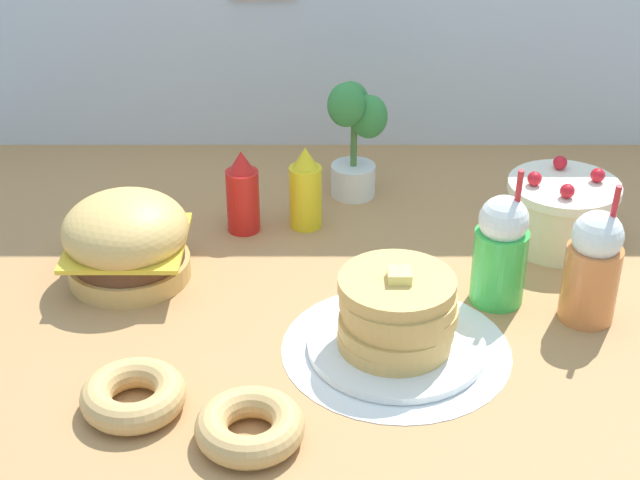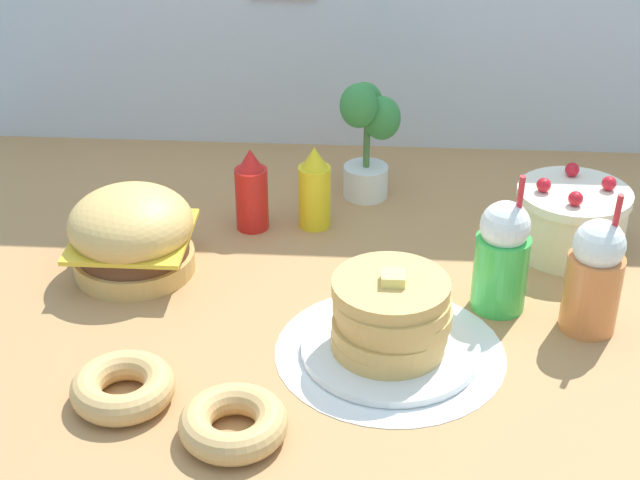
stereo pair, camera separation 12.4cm
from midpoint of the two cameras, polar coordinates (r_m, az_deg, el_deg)
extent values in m
cube|color=#B27F4C|center=(2.20, 2.27, -4.79)|extent=(2.35, 1.93, 0.02)
cylinder|color=white|center=(2.10, 5.83, -6.60)|extent=(0.49, 0.49, 0.00)
cylinder|color=#DBA859|center=(2.39, -9.36, -1.26)|extent=(0.29, 0.29, 0.05)
cylinder|color=#59331E|center=(2.36, -9.45, -0.33)|extent=(0.27, 0.27, 0.04)
cube|color=yellow|center=(2.35, -9.50, 0.20)|extent=(0.28, 0.28, 0.01)
ellipsoid|color=#E5B260|center=(2.33, -9.57, 0.95)|extent=(0.30, 0.30, 0.17)
cylinder|color=white|center=(2.09, 5.85, -6.37)|extent=(0.38, 0.38, 0.02)
cylinder|color=#E0AD5B|center=(2.07, 5.74, -5.90)|extent=(0.24, 0.24, 0.03)
cylinder|color=#E0AD5B|center=(2.05, 5.86, -5.16)|extent=(0.25, 0.25, 0.03)
cylinder|color=#E0AD5B|center=(2.04, 6.10, -4.36)|extent=(0.25, 0.25, 0.03)
cylinder|color=#E0AD5B|center=(2.02, 5.98, -3.70)|extent=(0.25, 0.25, 0.03)
cylinder|color=#E0AD5B|center=(2.01, 5.95, -2.84)|extent=(0.25, 0.25, 0.03)
cube|color=#F7E072|center=(1.99, 6.11, -2.26)|extent=(0.05, 0.05, 0.02)
cylinder|color=beige|center=(2.51, 15.86, 0.86)|extent=(0.27, 0.27, 0.15)
cylinder|color=#F4EACC|center=(2.47, 16.12, 2.57)|extent=(0.28, 0.28, 0.02)
sphere|color=red|center=(2.49, 18.00, 3.16)|extent=(0.04, 0.04, 0.04)
sphere|color=red|center=(2.53, 15.96, 3.98)|extent=(0.04, 0.04, 0.04)
sphere|color=red|center=(2.43, 14.43, 3.13)|extent=(0.04, 0.04, 0.04)
sphere|color=red|center=(2.39, 16.23, 2.33)|extent=(0.04, 0.04, 0.04)
cylinder|color=red|center=(2.52, -2.62, 2.42)|extent=(0.09, 0.09, 0.17)
cone|color=red|center=(2.47, -2.68, 4.74)|extent=(0.07, 0.07, 0.06)
cylinder|color=yellow|center=(2.53, 1.08, 2.55)|extent=(0.09, 0.09, 0.17)
cone|color=yellow|center=(2.48, 1.11, 4.86)|extent=(0.07, 0.07, 0.06)
cylinder|color=green|center=(2.24, 12.11, -1.91)|extent=(0.12, 0.12, 0.18)
sphere|color=white|center=(2.18, 12.44, 0.79)|extent=(0.11, 0.11, 0.11)
cylinder|color=red|center=(2.16, 13.18, 1.62)|extent=(0.01, 0.03, 0.18)
cylinder|color=orange|center=(2.21, 17.21, -3.01)|extent=(0.12, 0.12, 0.18)
sphere|color=white|center=(2.15, 17.68, -0.31)|extent=(0.11, 0.11, 0.11)
cylinder|color=red|center=(2.14, 18.47, 0.51)|extent=(0.01, 0.04, 0.18)
torus|color=tan|center=(1.97, -9.72, -8.56)|extent=(0.21, 0.21, 0.06)
torus|color=#F2E5C6|center=(1.97, -9.73, -8.45)|extent=(0.20, 0.20, 0.05)
torus|color=tan|center=(1.86, -3.18, -10.73)|extent=(0.21, 0.21, 0.06)
torus|color=brown|center=(1.86, -3.18, -10.62)|extent=(0.20, 0.20, 0.05)
cylinder|color=white|center=(2.70, 4.02, 3.45)|extent=(0.12, 0.12, 0.09)
cylinder|color=#4C7238|center=(2.65, 4.11, 5.85)|extent=(0.02, 0.02, 0.16)
ellipsoid|color=#38843D|center=(2.62, 5.02, 7.12)|extent=(0.10, 0.07, 0.12)
ellipsoid|color=#38843D|center=(2.65, 3.98, 7.96)|extent=(0.10, 0.07, 0.12)
ellipsoid|color=#38843D|center=(2.58, 3.68, 7.86)|extent=(0.10, 0.07, 0.12)
camera|label=1|loc=(0.06, -88.38, 0.93)|focal=54.50mm
camera|label=2|loc=(0.06, 91.62, -0.93)|focal=54.50mm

